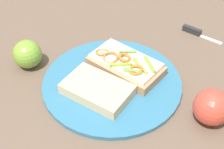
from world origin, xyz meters
The scene contains 7 objects.
ground_plane centered at (0.00, 0.00, 0.00)m, with size 2.00×2.00×0.00m, color brown.
plate centered at (0.00, 0.00, 0.01)m, with size 0.31×0.31×0.01m, color teal.
sandwich centered at (0.05, -0.01, 0.03)m, with size 0.13×0.19×0.05m.
bread_slice_side centered at (-0.05, 0.01, 0.02)m, with size 0.14×0.09×0.02m, color beige.
apple_0 centered at (-0.02, 0.21, 0.03)m, with size 0.07×0.07×0.07m, color #75A335.
apple_1 centered at (-0.01, -0.22, 0.04)m, with size 0.07×0.07×0.07m, color #D34435.
knife centered at (0.27, -0.13, 0.01)m, with size 0.04×0.11×0.02m.
Camera 1 is at (-0.48, -0.22, 0.50)m, focal length 51.18 mm.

